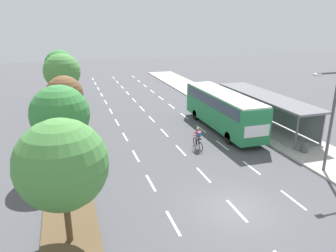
# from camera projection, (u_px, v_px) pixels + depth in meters

# --- Properties ---
(ground_plane) EXTENTS (140.00, 140.00, 0.00)m
(ground_plane) POSITION_uv_depth(u_px,v_px,m) (235.00, 209.00, 16.86)
(ground_plane) COLOR #4C4C51
(median_strip) EXTENTS (2.60, 52.00, 0.12)m
(median_strip) POSITION_uv_depth(u_px,v_px,m) (65.00, 118.00, 32.56)
(median_strip) COLOR brown
(median_strip) RESTS_ON ground
(sidewalk_right) EXTENTS (4.50, 52.00, 0.15)m
(sidewalk_right) POSITION_uv_depth(u_px,v_px,m) (222.00, 105.00, 37.61)
(sidewalk_right) COLOR #ADAAA3
(sidewalk_right) RESTS_ON ground
(lane_divider_left) EXTENTS (0.14, 49.34, 0.01)m
(lane_divider_left) POSITION_uv_depth(u_px,v_px,m) (114.00, 116.00, 33.21)
(lane_divider_left) COLOR white
(lane_divider_left) RESTS_ON ground
(lane_divider_center) EXTENTS (0.14, 49.34, 0.01)m
(lane_divider_center) POSITION_uv_depth(u_px,v_px,m) (147.00, 114.00, 34.22)
(lane_divider_center) COLOR white
(lane_divider_center) RESTS_ON ground
(lane_divider_right) EXTENTS (0.14, 49.34, 0.01)m
(lane_divider_right) POSITION_uv_depth(u_px,v_px,m) (178.00, 111.00, 35.23)
(lane_divider_right) COLOR white
(lane_divider_right) RESTS_ON ground
(bus_shelter) EXTENTS (2.90, 12.72, 2.86)m
(bus_shelter) POSITION_uv_depth(u_px,v_px,m) (268.00, 107.00, 29.45)
(bus_shelter) COLOR gray
(bus_shelter) RESTS_ON sidewalk_right
(bus) EXTENTS (2.54, 11.29, 3.37)m
(bus) POSITION_uv_depth(u_px,v_px,m) (222.00, 107.00, 28.69)
(bus) COLOR #28844C
(bus) RESTS_ON ground
(cyclist) EXTENTS (0.46, 1.82, 1.71)m
(cyclist) POSITION_uv_depth(u_px,v_px,m) (198.00, 139.00, 24.61)
(cyclist) COLOR black
(cyclist) RESTS_ON ground
(median_tree_nearest) EXTENTS (3.87, 3.87, 5.61)m
(median_tree_nearest) POSITION_uv_depth(u_px,v_px,m) (62.00, 165.00, 13.18)
(median_tree_nearest) COLOR brown
(median_tree_nearest) RESTS_ON median_strip
(median_tree_second) EXTENTS (3.70, 3.70, 5.57)m
(median_tree_second) POSITION_uv_depth(u_px,v_px,m) (60.00, 114.00, 20.10)
(median_tree_second) COLOR brown
(median_tree_second) RESTS_ON median_strip
(median_tree_third) EXTENTS (3.12, 3.12, 4.94)m
(median_tree_third) POSITION_uv_depth(u_px,v_px,m) (65.00, 94.00, 27.26)
(median_tree_third) COLOR brown
(median_tree_third) RESTS_ON median_strip
(median_tree_fourth) EXTENTS (3.84, 3.84, 6.09)m
(median_tree_fourth) POSITION_uv_depth(u_px,v_px,m) (62.00, 72.00, 33.94)
(median_tree_fourth) COLOR brown
(median_tree_fourth) RESTS_ON median_strip
(median_tree_fifth) EXTENTS (3.72, 3.72, 5.81)m
(median_tree_fifth) POSITION_uv_depth(u_px,v_px,m) (60.00, 65.00, 40.88)
(median_tree_fifth) COLOR brown
(median_tree_fifth) RESTS_ON median_strip
(streetlight) EXTENTS (1.91, 0.24, 6.50)m
(streetlight) POSITION_uv_depth(u_px,v_px,m) (330.00, 115.00, 19.73)
(streetlight) COLOR #4C4C51
(streetlight) RESTS_ON sidewalk_right
(trash_bin) EXTENTS (0.52, 0.52, 0.85)m
(trash_bin) POSITION_uv_depth(u_px,v_px,m) (304.00, 147.00, 23.68)
(trash_bin) COLOR #4C4C51
(trash_bin) RESTS_ON sidewalk_right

